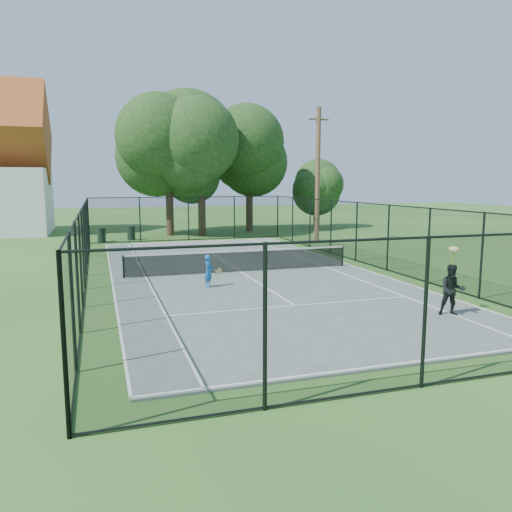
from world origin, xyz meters
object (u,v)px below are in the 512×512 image
object	(u,v)px
player_blue	(209,271)
player_black	(452,290)
trash_bin_right	(131,233)
utility_pole	(318,175)
tennis_net	(240,260)
trash_bin_left	(101,235)

from	to	relation	value
player_blue	player_black	distance (m)	8.60
trash_bin_right	player_black	bearing A→B (deg)	-71.59
player_black	utility_pole	bearing A→B (deg)	78.10
tennis_net	player_blue	world-z (taller)	player_blue
utility_pole	player_blue	xyz separation A→B (m)	(-9.79, -11.74, -3.74)
trash_bin_right	player_black	distance (m)	24.57
utility_pole	player_black	distance (m)	18.62
tennis_net	trash_bin_left	xyz separation A→B (m)	(-5.73, 13.78, -0.09)
tennis_net	player_black	world-z (taller)	player_black
trash_bin_right	player_black	world-z (taller)	player_black
tennis_net	utility_pole	world-z (taller)	utility_pole
trash_bin_left	player_black	world-z (taller)	player_black
player_black	trash_bin_left	bearing A→B (deg)	113.25
trash_bin_left	trash_bin_right	bearing A→B (deg)	18.41
tennis_net	player_black	bearing A→B (deg)	-65.75
utility_pole	player_blue	size ratio (longest dim) A/B	7.10
trash_bin_right	player_blue	bearing A→B (deg)	-84.21
tennis_net	utility_pole	distance (m)	12.49
tennis_net	trash_bin_left	size ratio (longest dim) A/B	10.52
trash_bin_left	player_blue	bearing A→B (deg)	-77.33
trash_bin_left	trash_bin_right	world-z (taller)	trash_bin_right
trash_bin_right	tennis_net	bearing A→B (deg)	-75.40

